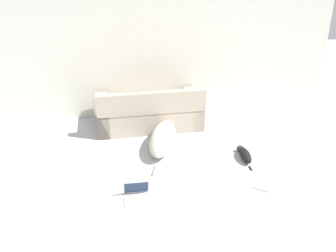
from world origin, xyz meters
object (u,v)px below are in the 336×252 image
(cat, at_px, (245,154))
(book_cream, at_px, (262,188))
(dog, at_px, (164,136))
(couch, at_px, (149,113))
(laptop_open, at_px, (137,193))

(cat, distance_m, book_cream, 0.82)
(dog, relative_size, book_cream, 6.85)
(cat, height_order, book_cream, cat)
(dog, xyz_separation_m, cat, (1.18, -0.60, -0.10))
(couch, xyz_separation_m, laptop_open, (-0.38, -2.20, -0.18))
(couch, height_order, book_cream, couch)
(book_cream, bearing_deg, dog, 129.24)
(laptop_open, relative_size, book_cream, 1.40)
(laptop_open, bearing_deg, cat, 24.03)
(cat, xyz_separation_m, book_cream, (-0.03, -0.81, -0.07))
(cat, relative_size, book_cream, 2.66)
(couch, distance_m, dog, 0.84)
(laptop_open, xyz_separation_m, book_cream, (1.69, -0.03, -0.06))
(dog, bearing_deg, laptop_open, 174.91)
(cat, bearing_deg, book_cream, 179.07)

